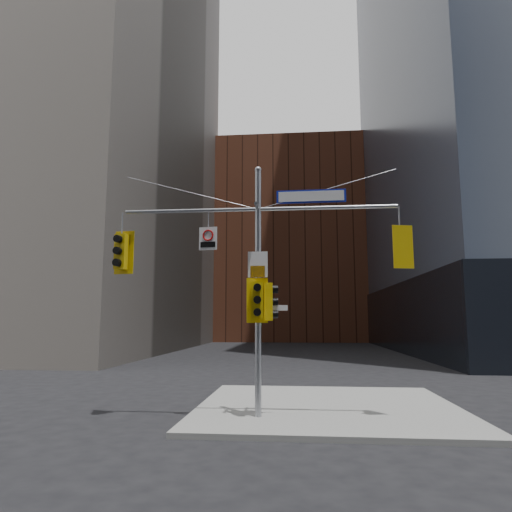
% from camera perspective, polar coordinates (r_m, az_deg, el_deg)
% --- Properties ---
extents(ground, '(160.00, 160.00, 0.00)m').
position_cam_1_polar(ground, '(11.37, -0.69, -22.16)').
color(ground, black).
rests_on(ground, ground).
extents(sidewalk_corner, '(8.00, 8.00, 0.15)m').
position_cam_1_polar(sidewalk_corner, '(15.23, 8.90, -18.16)').
color(sidewalk_corner, gray).
rests_on(sidewalk_corner, ground).
extents(brick_midrise, '(26.00, 20.00, 28.00)m').
position_cam_1_polar(brick_midrise, '(69.89, 4.34, 1.20)').
color(brick_midrise, brown).
rests_on(brick_midrise, ground).
extents(signal_assembly, '(8.00, 0.80, 7.30)m').
position_cam_1_polar(signal_assembly, '(13.12, 0.26, -0.85)').
color(signal_assembly, '#97999F').
rests_on(signal_assembly, ground).
extents(traffic_light_west_arm, '(0.62, 0.55, 1.31)m').
position_cam_1_polar(traffic_light_west_arm, '(14.15, -16.50, 0.52)').
color(traffic_light_west_arm, gold).
rests_on(traffic_light_west_arm, ground).
extents(traffic_light_east_arm, '(0.57, 0.52, 1.21)m').
position_cam_1_polar(traffic_light_east_arm, '(13.43, 17.62, 1.01)').
color(traffic_light_east_arm, gold).
rests_on(traffic_light_east_arm, ground).
extents(traffic_light_pole_side, '(0.44, 0.38, 1.07)m').
position_cam_1_polar(traffic_light_pole_side, '(13.01, 1.70, -5.74)').
color(traffic_light_pole_side, gold).
rests_on(traffic_light_pole_side, ground).
extents(traffic_light_pole_front, '(0.60, 0.50, 1.26)m').
position_cam_1_polar(traffic_light_pole_front, '(12.76, 0.15, -5.53)').
color(traffic_light_pole_front, gold).
rests_on(traffic_light_pole_front, ground).
extents(street_sign_blade, '(2.01, 0.10, 0.39)m').
position_cam_1_polar(street_sign_blade, '(13.46, 6.89, 7.42)').
color(street_sign_blade, '#111EA0').
rests_on(street_sign_blade, ground).
extents(regulatory_sign_arm, '(0.54, 0.12, 0.68)m').
position_cam_1_polar(regulatory_sign_arm, '(13.42, -6.02, 2.28)').
color(regulatory_sign_arm, silver).
rests_on(regulatory_sign_arm, ground).
extents(regulatory_sign_pole, '(0.57, 0.04, 0.74)m').
position_cam_1_polar(regulatory_sign_pole, '(13.00, 0.22, -1.15)').
color(regulatory_sign_pole, silver).
rests_on(regulatory_sign_pole, ground).
extents(street_blade_ew, '(0.77, 0.09, 0.15)m').
position_cam_1_polar(street_blade_ew, '(12.99, 2.26, -6.49)').
color(street_blade_ew, silver).
rests_on(street_blade_ew, ground).
extents(street_blade_ns, '(0.05, 0.84, 0.17)m').
position_cam_1_polar(street_blade_ns, '(13.47, 0.44, -8.29)').
color(street_blade_ns, '#145926').
rests_on(street_blade_ns, ground).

